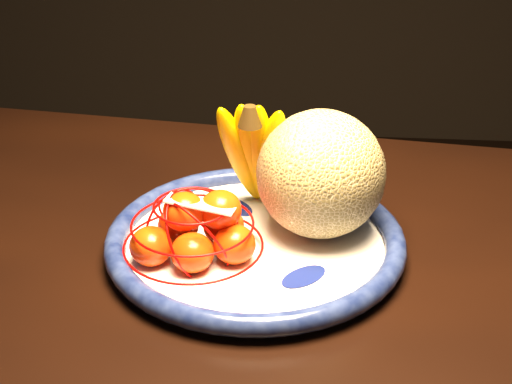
# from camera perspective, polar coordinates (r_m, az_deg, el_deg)

# --- Properties ---
(fruit_bowl) EXTENTS (0.33, 0.33, 0.03)m
(fruit_bowl) POSITION_cam_1_polar(r_m,az_deg,el_deg) (0.86, -0.06, -3.67)
(fruit_bowl) COLOR white
(fruit_bowl) RESTS_ON dining_table
(cantaloupe) EXTENTS (0.14, 0.14, 0.14)m
(cantaloupe) POSITION_cam_1_polar(r_m,az_deg,el_deg) (0.85, 4.74, 1.32)
(cantaloupe) COLOR olive
(cantaloupe) RESTS_ON fruit_bowl
(banana_bunch) EXTENTS (0.10, 0.10, 0.15)m
(banana_bunch) POSITION_cam_1_polar(r_m,az_deg,el_deg) (0.89, -0.15, 3.17)
(banana_bunch) COLOR #E7B101
(banana_bunch) RESTS_ON fruit_bowl
(mandarin_bag) EXTENTS (0.15, 0.15, 0.09)m
(mandarin_bag) POSITION_cam_1_polar(r_m,az_deg,el_deg) (0.82, -4.35, -2.86)
(mandarin_bag) COLOR #FF3B00
(mandarin_bag) RESTS_ON fruit_bowl
(price_tag) EXTENTS (0.07, 0.04, 0.01)m
(price_tag) POSITION_cam_1_polar(r_m,az_deg,el_deg) (0.80, -4.06, -0.88)
(price_tag) COLOR white
(price_tag) RESTS_ON mandarin_bag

